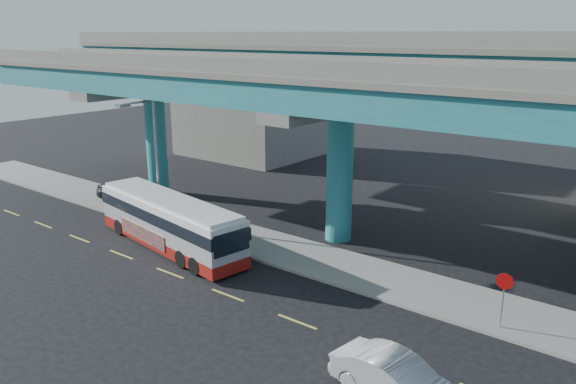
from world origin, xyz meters
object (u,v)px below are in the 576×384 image
Objects in this scene: sedan at (397,380)px; parked_car at (125,191)px; transit_bus at (170,221)px; street_lamp at (148,145)px; stop_sign at (504,289)px.

sedan is 26.73m from parked_car.
transit_bus is 1.47× the size of street_lamp.
stop_sign reaches higher than parked_car.
street_lamp is (-19.52, 5.91, 4.49)m from sedan.
parked_car is 26.70m from stop_sign.
stop_sign reaches higher than sedan.
transit_bus is at bearing -156.86° from stop_sign.
parked_car is 1.91× the size of stop_sign.
street_lamp reaches higher than parked_car.
street_lamp reaches higher than transit_bus.
street_lamp is at bearing 81.48° from sedan.
transit_bus reaches higher than stop_sign.
street_lamp is (-3.16, 1.36, 3.66)m from transit_bus.
transit_bus is 4.86× the size of stop_sign.
sedan is at bearing -6.46° from transit_bus.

